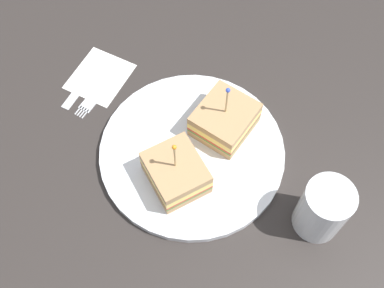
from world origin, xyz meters
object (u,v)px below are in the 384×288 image
Objects in this scene: sandwich_half_front at (173,171)px; napkin at (100,76)px; sandwich_half_back at (225,119)px; plate at (192,152)px; fork at (95,96)px; drink_glass at (322,210)px; knife at (82,86)px.

sandwich_half_front reaches higher than napkin.
sandwich_half_back is at bearing -16.34° from sandwich_half_front.
plate is 20.39cm from fork.
sandwich_half_front is 1.14× the size of napkin.
napkin is (1.09, 24.51, -3.69)cm from sandwich_half_back.
drink_glass is (3.14, -22.35, 0.83)cm from sandwich_half_front.
drink_glass is 44.72cm from napkin.
napkin is at bearing 77.28° from drink_glass.
sandwich_half_front is at bearing 163.66° from sandwich_half_back.
fork is at bearing -161.72° from napkin.
plate is 23.74cm from knife.
plate reaches higher than fork.
sandwich_half_back is at bearing -26.20° from plate.
napkin is at bearing 18.28° from fork.
fork is at bearing 81.42° from plate.
sandwich_half_back is 24.81cm from napkin.
sandwich_half_back is 26.70cm from knife.
plate is 2.89× the size of napkin.
napkin is 3.67cm from knife.
sandwich_half_front is at bearing -113.11° from knife.
drink_glass is 0.84× the size of knife.
drink_glass is 0.81× the size of fork.
fork is (-4.13, -1.36, 0.10)cm from napkin.
plate is 7.45cm from sandwich_half_back.
plate reaches higher than napkin.
drink_glass reaches higher than knife.
drink_glass is at bearing -114.75° from sandwich_half_back.
fork is 1.04× the size of knife.
knife is at bearing 94.47° from sandwich_half_back.
sandwich_half_front is 1.17× the size of drink_glass.
plate is 2.73× the size of sandwich_half_back.
plate is 2.49× the size of knife.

